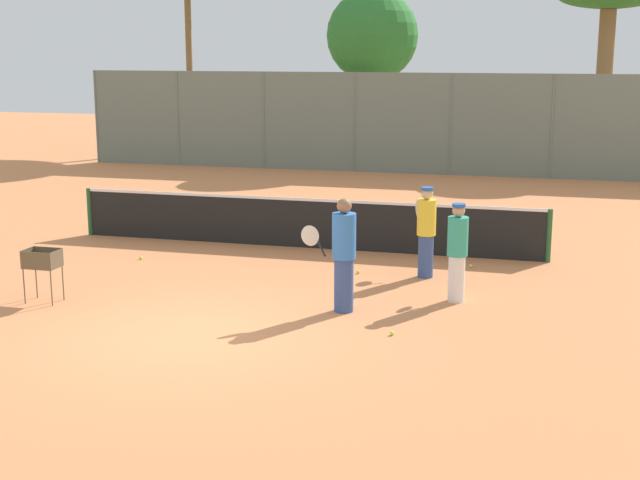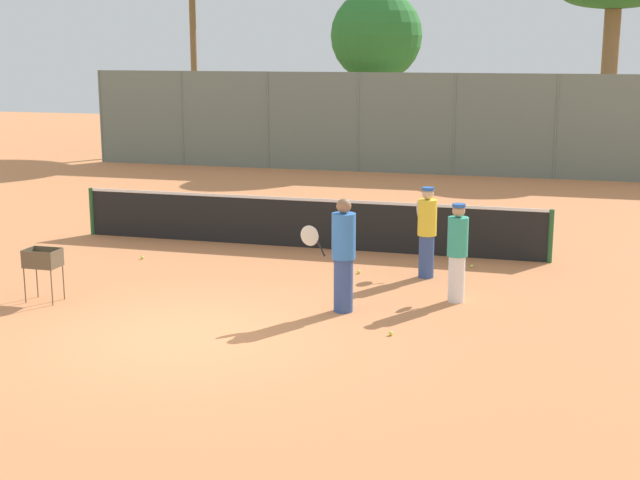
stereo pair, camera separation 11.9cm
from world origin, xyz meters
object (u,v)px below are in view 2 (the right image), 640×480
Objects in this scene: player_white_outfit at (427,231)px; player_red_cap at (343,254)px; tennis_net at (305,222)px; ball_cart at (44,262)px; player_yellow_shirt at (457,251)px; parked_car at (290,138)px.

player_red_cap is at bearing 132.97° from player_white_outfit.
tennis_net is at bearing -97.10° from player_red_cap.
player_white_outfit is 6.78m from ball_cart.
player_red_cap is at bearing 122.08° from player_yellow_shirt.
player_yellow_shirt is at bearing 15.56° from ball_cart.
player_red_cap is 2.06× the size of ball_cart.
player_white_outfit is at bearing -65.01° from parked_car.
player_yellow_shirt is at bearing -42.04° from tennis_net.
player_yellow_shirt reaches higher than tennis_net.
ball_cart is (-3.03, -5.11, 0.11)m from tennis_net.
player_red_cap is 0.44× the size of parked_car.
tennis_net is 11.37× the size of ball_cart.
player_yellow_shirt reaches higher than parked_car.
parked_car is (-2.30, 20.92, -0.01)m from ball_cart.
parked_car is (-7.26, 20.14, -0.29)m from player_red_cap.
parked_car is at bearing 108.65° from tennis_net.
player_white_outfit is 1.01× the size of player_yellow_shirt.
player_white_outfit is 2.72m from player_red_cap.
player_yellow_shirt is 6.90m from ball_cart.
ball_cart is at bearing 92.77° from player_white_outfit.
tennis_net is 16.69m from parked_car.
parked_car is at bearing 24.73° from player_yellow_shirt.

